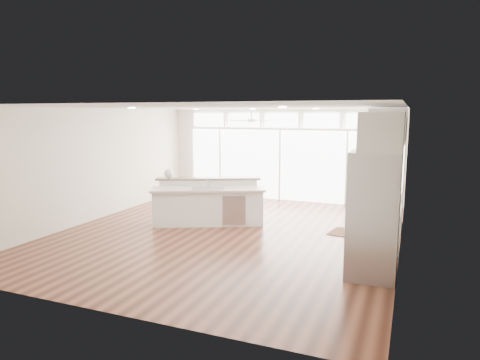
% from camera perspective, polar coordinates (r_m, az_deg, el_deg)
% --- Properties ---
extents(floor, '(7.00, 8.00, 0.02)m').
position_cam_1_polar(floor, '(9.34, -1.69, -7.19)').
color(floor, '#441F15').
rests_on(floor, ground).
extents(ceiling, '(7.00, 8.00, 0.02)m').
position_cam_1_polar(ceiling, '(8.98, -1.77, 9.67)').
color(ceiling, white).
rests_on(ceiling, wall_back).
extents(wall_back, '(7.00, 0.04, 2.70)m').
position_cam_1_polar(wall_back, '(12.80, 5.47, 3.35)').
color(wall_back, beige).
rests_on(wall_back, floor).
extents(wall_front, '(7.00, 0.04, 2.70)m').
position_cam_1_polar(wall_front, '(5.68, -18.14, -4.04)').
color(wall_front, beige).
rests_on(wall_front, floor).
extents(wall_left, '(0.04, 8.00, 2.70)m').
position_cam_1_polar(wall_left, '(10.93, -18.79, 1.97)').
color(wall_left, beige).
rests_on(wall_left, floor).
extents(wall_right, '(0.04, 8.00, 2.70)m').
position_cam_1_polar(wall_right, '(8.31, 20.96, -0.19)').
color(wall_right, beige).
rests_on(wall_right, floor).
extents(glass_wall, '(5.80, 0.06, 2.08)m').
position_cam_1_polar(glass_wall, '(12.78, 5.38, 1.99)').
color(glass_wall, white).
rests_on(glass_wall, wall_back).
extents(transom_row, '(5.90, 0.06, 0.40)m').
position_cam_1_polar(transom_row, '(12.69, 5.47, 7.96)').
color(transom_row, white).
rests_on(transom_row, wall_back).
extents(desk_window, '(0.04, 0.85, 0.85)m').
position_cam_1_polar(desk_window, '(8.59, 20.81, 1.43)').
color(desk_window, white).
rests_on(desk_window, wall_right).
extents(ceiling_fan, '(1.16, 1.16, 0.32)m').
position_cam_1_polar(ceiling_fan, '(11.76, 1.52, 8.42)').
color(ceiling_fan, white).
rests_on(ceiling_fan, ceiling).
extents(recessed_lights, '(3.40, 3.00, 0.02)m').
position_cam_1_polar(recessed_lights, '(9.16, -1.26, 9.53)').
color(recessed_lights, white).
rests_on(recessed_lights, ceiling).
extents(oven_cabinet, '(0.64, 1.20, 2.50)m').
position_cam_1_polar(oven_cabinet, '(10.12, 19.27, 0.85)').
color(oven_cabinet, white).
rests_on(oven_cabinet, floor).
extents(desk_nook, '(0.72, 1.30, 0.76)m').
position_cam_1_polar(desk_nook, '(8.81, 18.23, -6.00)').
color(desk_nook, white).
rests_on(desk_nook, floor).
extents(upper_cabinets, '(0.64, 1.30, 0.64)m').
position_cam_1_polar(upper_cabinets, '(8.54, 19.15, 6.88)').
color(upper_cabinets, white).
rests_on(upper_cabinets, wall_right).
extents(refrigerator, '(0.76, 0.90, 2.00)m').
position_cam_1_polar(refrigerator, '(7.07, 17.41, -4.42)').
color(refrigerator, '#A3A3A7').
rests_on(refrigerator, floor).
extents(fridge_cabinet, '(0.64, 0.90, 0.60)m').
position_cam_1_polar(fridge_cabinet, '(6.89, 18.41, 6.13)').
color(fridge_cabinet, white).
rests_on(fridge_cabinet, wall_right).
extents(framed_photos, '(0.06, 0.22, 0.80)m').
position_cam_1_polar(framed_photos, '(9.22, 20.85, 0.97)').
color(framed_photos, black).
rests_on(framed_photos, wall_right).
extents(kitchen_island, '(2.80, 2.00, 1.04)m').
position_cam_1_polar(kitchen_island, '(10.02, -4.25, -2.98)').
color(kitchen_island, white).
rests_on(kitchen_island, floor).
extents(rug, '(1.11, 0.88, 0.01)m').
position_cam_1_polar(rug, '(9.61, 14.97, -6.94)').
color(rug, '#3B1E13').
rests_on(rug, floor).
extents(office_chair, '(0.51, 0.48, 0.94)m').
position_cam_1_polar(office_chair, '(8.09, 16.22, -6.59)').
color(office_chair, black).
rests_on(office_chair, floor).
extents(fishbowl, '(0.30, 0.30, 0.22)m').
position_cam_1_polar(fishbowl, '(10.37, -9.50, 0.86)').
color(fishbowl, silver).
rests_on(fishbowl, kitchen_island).
extents(monitor, '(0.11, 0.44, 0.36)m').
position_cam_1_polar(monitor, '(8.70, 17.89, -2.39)').
color(monitor, black).
rests_on(monitor, desk_nook).
extents(keyboard, '(0.16, 0.32, 0.02)m').
position_cam_1_polar(keyboard, '(8.74, 16.72, -3.44)').
color(keyboard, white).
rests_on(keyboard, desk_nook).
extents(potted_plant, '(0.27, 0.29, 0.21)m').
position_cam_1_polar(potted_plant, '(10.03, 19.67, 8.53)').
color(potted_plant, '#335E28').
rests_on(potted_plant, oven_cabinet).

